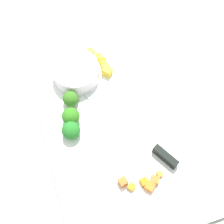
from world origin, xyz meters
The scene contains 18 objects.
ground_plane centered at (0.00, 0.00, 0.00)m, with size 4.00×4.00×0.00m, color gray.
cutting_board centered at (0.00, 0.00, 0.01)m, with size 0.55×0.31×0.01m, color white.
prep_bowl centered at (0.12, 0.05, 0.03)m, with size 0.11×0.11×0.04m, color white.
chef_knife centered at (-0.08, -0.05, 0.02)m, with size 0.25×0.15×0.02m.
carrot_dice_0 centered at (-0.17, -0.04, 0.02)m, with size 0.02×0.02×0.01m, color orange.
carrot_dice_1 centered at (-0.17, 0.01, 0.02)m, with size 0.01×0.01×0.01m, color orange.
carrot_dice_2 centered at (-0.15, 0.03, 0.02)m, with size 0.02×0.02×0.02m, color orange.
carrot_dice_3 centered at (-0.18, -0.02, 0.02)m, with size 0.02×0.02×0.01m, color orange.
carrot_dice_4 centered at (-0.17, -0.01, 0.02)m, with size 0.01×0.01×0.01m, color orange.
carrot_dice_5 centered at (-0.16, -0.05, 0.02)m, with size 0.01×0.01×0.01m, color orange.
pepper_dice_0 centered at (0.15, -0.02, 0.02)m, with size 0.02×0.02×0.02m, color yellow.
pepper_dice_1 centered at (0.17, 0.00, 0.02)m, with size 0.02×0.02×0.02m, color yellow.
pepper_dice_2 centered at (0.11, -0.02, 0.02)m, with size 0.02×0.02×0.02m, color yellow.
pepper_dice_3 centered at (0.12, -0.02, 0.02)m, with size 0.02×0.01×0.02m, color yellow.
pepper_dice_4 centered at (0.14, -0.02, 0.02)m, with size 0.02×0.02×0.01m, color yellow.
broccoli_floret_0 centered at (0.01, 0.09, 0.03)m, with size 0.04×0.04×0.04m.
broccoli_floret_1 centered at (-0.02, 0.10, 0.03)m, with size 0.04×0.04×0.04m.
broccoli_floret_2 centered at (0.06, 0.08, 0.03)m, with size 0.04×0.04×0.04m.
Camera 1 is at (-0.27, 0.09, 0.60)m, focal length 47.17 mm.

